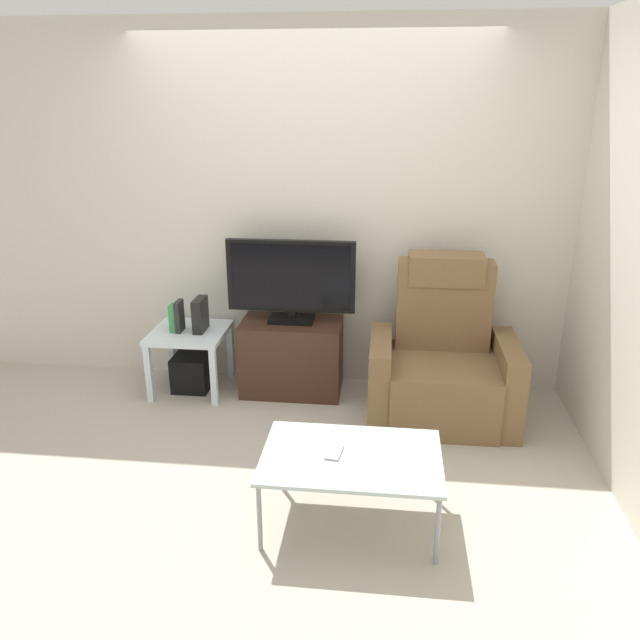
{
  "coord_description": "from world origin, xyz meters",
  "views": [
    {
      "loc": [
        0.56,
        -3.3,
        2.08
      ],
      "look_at": [
        0.13,
        0.5,
        0.7
      ],
      "focal_mm": 34.78,
      "sensor_mm": 36.0,
      "label": 1
    }
  ],
  "objects": [
    {
      "name": "ground_plane",
      "position": [
        0.0,
        0.0,
        0.0
      ],
      "size": [
        6.4,
        6.4,
        0.0
      ],
      "primitive_type": "plane",
      "color": "#B2A899"
    },
    {
      "name": "wall_back",
      "position": [
        0.0,
        1.13,
        1.3
      ],
      "size": [
        6.4,
        0.06,
        2.6
      ],
      "primitive_type": "cube",
      "color": "beige",
      "rests_on": "ground"
    },
    {
      "name": "tv_stand",
      "position": [
        -0.12,
        0.86,
        0.27
      ],
      "size": [
        0.73,
        0.42,
        0.55
      ],
      "color": "#3D2319",
      "rests_on": "ground"
    },
    {
      "name": "television",
      "position": [
        -0.12,
        0.88,
        0.86
      ],
      "size": [
        0.92,
        0.2,
        0.6
      ],
      "color": "black",
      "rests_on": "tv_stand"
    },
    {
      "name": "recliner_armchair",
      "position": [
        0.95,
        0.63,
        0.37
      ],
      "size": [
        0.98,
        0.78,
        1.08
      ],
      "rotation": [
        0.0,
        0.0,
        0.04
      ],
      "color": "brown",
      "rests_on": "ground"
    },
    {
      "name": "side_table",
      "position": [
        -0.87,
        0.81,
        0.39
      ],
      "size": [
        0.54,
        0.54,
        0.47
      ],
      "color": "silver",
      "rests_on": "ground"
    },
    {
      "name": "subwoofer_box",
      "position": [
        -0.87,
        0.81,
        0.13
      ],
      "size": [
        0.27,
        0.27,
        0.27
      ],
      "primitive_type": "cube",
      "color": "black",
      "rests_on": "ground"
    },
    {
      "name": "book_leftmost",
      "position": [
        -0.97,
        0.79,
        0.57
      ],
      "size": [
        0.04,
        0.1,
        0.2
      ],
      "primitive_type": "cube",
      "color": "#388C4C",
      "rests_on": "side_table"
    },
    {
      "name": "book_middle",
      "position": [
        -0.93,
        0.79,
        0.58
      ],
      "size": [
        0.04,
        0.13,
        0.23
      ],
      "primitive_type": "cube",
      "color": "#262626",
      "rests_on": "side_table"
    },
    {
      "name": "game_console",
      "position": [
        -0.78,
        0.82,
        0.59
      ],
      "size": [
        0.07,
        0.2,
        0.24
      ],
      "primitive_type": "cube",
      "color": "black",
      "rests_on": "side_table"
    },
    {
      "name": "coffee_table",
      "position": [
        0.41,
        -0.62,
        0.37
      ],
      "size": [
        0.9,
        0.6,
        0.39
      ],
      "color": "#B2C6C1",
      "rests_on": "ground"
    },
    {
      "name": "cell_phone",
      "position": [
        0.33,
        -0.6,
        0.4
      ],
      "size": [
        0.09,
        0.16,
        0.01
      ],
      "primitive_type": "cube",
      "rotation": [
        0.0,
        0.0,
        -0.13
      ],
      "color": "#B7B7BC",
      "rests_on": "coffee_table"
    }
  ]
}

